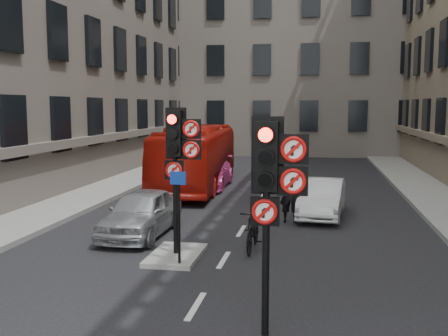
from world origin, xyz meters
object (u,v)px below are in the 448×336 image
(car_white, at_px, (322,198))
(motorcycle, at_px, (253,229))
(signal_near, at_px, (272,179))
(car_silver, at_px, (141,213))
(bus_red, at_px, (197,157))
(signal_far, at_px, (178,149))
(info_sign, at_px, (179,204))
(car_pink, at_px, (208,173))
(motorcyclist, at_px, (290,193))

(car_white, bearing_deg, motorcycle, -105.73)
(car_white, bearing_deg, signal_near, -89.59)
(car_silver, distance_m, bus_red, 9.03)
(car_silver, bearing_deg, signal_far, -49.03)
(car_white, relative_size, info_sign, 1.78)
(car_silver, distance_m, car_pink, 9.11)
(car_silver, height_order, car_white, car_silver)
(motorcycle, bearing_deg, info_sign, -127.76)
(signal_far, bearing_deg, car_silver, 129.64)
(car_silver, height_order, info_sign, info_sign)
(signal_far, xyz_separation_m, bus_red, (-2.07, 10.99, -1.29))
(motorcycle, relative_size, motorcyclist, 0.98)
(car_silver, relative_size, motorcycle, 2.11)
(bus_red, bearing_deg, info_sign, -82.39)
(car_silver, relative_size, motorcyclist, 2.06)
(signal_near, height_order, motorcycle, signal_near)
(car_pink, bearing_deg, bus_red, -166.77)
(signal_far, height_order, info_sign, signal_far)
(motorcycle, height_order, info_sign, info_sign)
(signal_far, bearing_deg, motorcycle, 30.62)
(signal_far, relative_size, info_sign, 1.67)
(signal_near, distance_m, car_pink, 15.80)
(car_silver, bearing_deg, info_sign, -55.01)
(car_pink, height_order, motorcycle, car_pink)
(signal_far, bearing_deg, motorcyclist, 60.64)
(signal_near, bearing_deg, car_silver, 125.36)
(car_silver, bearing_deg, motorcyclist, 31.57)
(car_white, bearing_deg, info_sign, -111.42)
(car_silver, xyz_separation_m, info_sign, (1.88, -2.82, 0.83))
(bus_red, distance_m, info_sign, 12.02)
(car_pink, relative_size, motorcyclist, 2.44)
(signal_far, bearing_deg, signal_near, -56.98)
(motorcyclist, bearing_deg, car_pink, -51.58)
(signal_near, relative_size, car_white, 0.94)
(car_pink, height_order, bus_red, bus_red)
(signal_near, bearing_deg, motorcyclist, 90.74)
(signal_far, relative_size, bus_red, 0.35)
(car_pink, bearing_deg, info_sign, -82.53)
(signal_near, bearing_deg, motorcycle, 100.17)
(signal_near, height_order, signal_far, signal_far)
(car_silver, relative_size, car_white, 1.03)
(car_pink, relative_size, motorcycle, 2.49)
(signal_near, xyz_separation_m, signal_far, (-2.60, 4.00, 0.12))
(signal_far, xyz_separation_m, info_sign, (0.21, -0.81, -1.20))
(motorcycle, bearing_deg, car_pink, 109.52)
(signal_far, height_order, car_pink, signal_far)
(car_silver, height_order, motorcycle, car_silver)
(signal_far, distance_m, car_pink, 11.41)
(signal_far, distance_m, bus_red, 11.26)
(signal_far, relative_size, motorcycle, 1.92)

